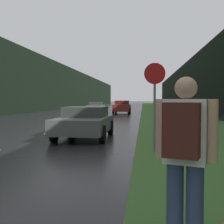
% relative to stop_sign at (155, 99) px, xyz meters
% --- Properties ---
extents(grass_verge, '(6.00, 240.00, 0.02)m').
position_rel_stop_sign_xyz_m(grass_verge, '(2.42, 30.22, -1.60)').
color(grass_verge, '#386028').
rests_on(grass_verge, ground_plane).
extents(lane_stripe_c, '(0.12, 3.00, 0.01)m').
position_rel_stop_sign_xyz_m(lane_stripe_c, '(-4.86, 5.40, -1.61)').
color(lane_stripe_c, silver).
rests_on(lane_stripe_c, ground_plane).
extents(lane_stripe_d, '(0.12, 3.00, 0.01)m').
position_rel_stop_sign_xyz_m(lane_stripe_d, '(-4.86, 12.40, -1.61)').
color(lane_stripe_d, silver).
rests_on(lane_stripe_d, ground_plane).
extents(treeline_far_side, '(2.00, 140.00, 7.72)m').
position_rel_stop_sign_xyz_m(treeline_far_side, '(-15.14, 40.22, 2.25)').
color(treeline_far_side, black).
rests_on(treeline_far_side, ground_plane).
extents(treeline_near_side, '(2.00, 140.00, 8.47)m').
position_rel_stop_sign_xyz_m(treeline_near_side, '(8.42, 40.22, 2.62)').
color(treeline_near_side, black).
rests_on(treeline_near_side, ground_plane).
extents(stop_sign, '(0.63, 0.07, 2.67)m').
position_rel_stop_sign_xyz_m(stop_sign, '(0.00, 0.00, 0.00)').
color(stop_sign, slate).
rests_on(stop_sign, ground_plane).
extents(hitchhiker_with_backpack, '(0.60, 0.52, 1.81)m').
position_rel_stop_sign_xyz_m(hitchhiker_with_backpack, '(0.09, -5.55, -0.57)').
color(hitchhiker_with_backpack, navy).
rests_on(hitchhiker_with_backpack, ground_plane).
extents(car_passing_near, '(2.02, 4.14, 1.28)m').
position_rel_stop_sign_xyz_m(car_passing_near, '(-2.72, 2.94, -0.94)').
color(car_passing_near, '#4C514C').
rests_on(car_passing_near, ground_plane).
extents(car_passing_far, '(1.86, 4.71, 1.49)m').
position_rel_stop_sign_xyz_m(car_passing_far, '(-2.72, 23.06, -0.84)').
color(car_passing_far, maroon).
rests_on(car_passing_far, ground_plane).
extents(car_oncoming, '(2.02, 4.45, 1.27)m').
position_rel_stop_sign_xyz_m(car_oncoming, '(-7.00, 30.75, -0.96)').
color(car_oncoming, '#4C514C').
rests_on(car_oncoming, ground_plane).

